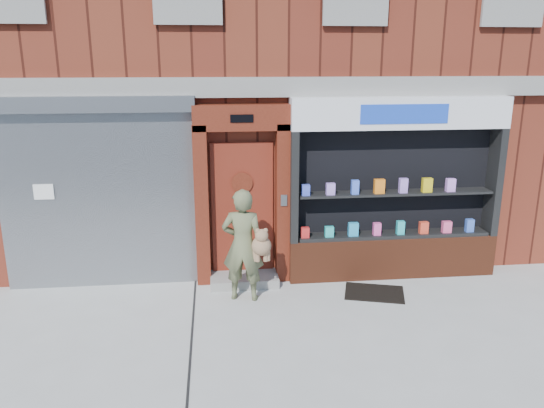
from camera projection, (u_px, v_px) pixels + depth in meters
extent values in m
plane|color=#9E9E99|center=(307.00, 333.00, 7.15)|extent=(80.00, 80.00, 0.00)
cube|color=maroon|center=(264.00, 39.00, 11.84)|extent=(12.00, 8.00, 8.00)
cube|color=gray|center=(289.00, 87.00, 8.15)|extent=(12.00, 0.16, 0.30)
cube|color=gray|center=(99.00, 202.00, 8.32)|extent=(3.00, 0.10, 2.80)
cube|color=slate|center=(90.00, 104.00, 7.86)|extent=(3.10, 0.30, 0.24)
cube|color=white|center=(44.00, 192.00, 8.12)|extent=(0.30, 0.01, 0.24)
cube|color=#4B170C|center=(202.00, 206.00, 8.44)|extent=(0.22, 0.28, 2.60)
cube|color=#4B170C|center=(283.00, 204.00, 8.58)|extent=(0.22, 0.28, 2.60)
cube|color=#4B170C|center=(241.00, 117.00, 8.14)|extent=(1.50, 0.28, 0.40)
cube|color=black|center=(242.00, 118.00, 7.99)|extent=(0.35, 0.01, 0.12)
cube|color=maroon|center=(242.00, 209.00, 8.64)|extent=(1.00, 0.06, 2.20)
cylinder|color=black|center=(242.00, 183.00, 8.48)|extent=(0.28, 0.02, 0.28)
cylinder|color=#4B170C|center=(242.00, 183.00, 8.47)|extent=(0.34, 0.02, 0.34)
cube|color=gray|center=(244.00, 280.00, 8.68)|extent=(1.10, 0.55, 0.15)
cube|color=slate|center=(284.00, 200.00, 8.41)|extent=(0.10, 0.02, 0.18)
cube|color=maroon|center=(391.00, 256.00, 8.97)|extent=(3.50, 0.40, 0.70)
cube|color=black|center=(293.00, 187.00, 8.46)|extent=(0.12, 0.40, 1.80)
cube|color=black|center=(494.00, 181.00, 8.81)|extent=(0.12, 0.40, 1.80)
cube|color=black|center=(392.00, 181.00, 8.81)|extent=(3.30, 0.03, 1.80)
cube|color=black|center=(392.00, 234.00, 8.87)|extent=(3.20, 0.36, 0.06)
cube|color=black|center=(395.00, 193.00, 8.68)|extent=(3.20, 0.36, 0.04)
cube|color=white|center=(400.00, 113.00, 8.33)|extent=(3.50, 0.40, 0.50)
cube|color=#183CB4|center=(405.00, 114.00, 8.13)|extent=(1.40, 0.01, 0.30)
cube|color=red|center=(305.00, 233.00, 8.60)|extent=(0.13, 0.09, 0.17)
cube|color=#24B7B5|center=(329.00, 232.00, 8.64)|extent=(0.14, 0.09, 0.17)
cube|color=#2999D0|center=(353.00, 229.00, 8.68)|extent=(0.16, 0.09, 0.22)
cube|color=#F050A3|center=(377.00, 229.00, 8.72)|extent=(0.12, 0.09, 0.21)
cube|color=#26B6C0|center=(400.00, 228.00, 8.76)|extent=(0.12, 0.09, 0.23)
cube|color=#EA4229|center=(424.00, 228.00, 8.81)|extent=(0.14, 0.09, 0.20)
cube|color=#F55188|center=(447.00, 227.00, 8.85)|extent=(0.15, 0.09, 0.19)
cube|color=blue|center=(469.00, 225.00, 8.89)|extent=(0.13, 0.09, 0.22)
cube|color=blue|center=(306.00, 190.00, 8.41)|extent=(0.12, 0.09, 0.17)
cube|color=#AE84EE|center=(330.00, 189.00, 8.45)|extent=(0.14, 0.09, 0.19)
cube|color=#446AE9|center=(355.00, 187.00, 8.49)|extent=(0.12, 0.09, 0.23)
cube|color=orange|center=(379.00, 186.00, 8.53)|extent=(0.16, 0.09, 0.23)
cube|color=#A97FE5|center=(403.00, 186.00, 8.57)|extent=(0.13, 0.09, 0.24)
cube|color=yellow|center=(427.00, 185.00, 8.62)|extent=(0.16, 0.09, 0.23)
cube|color=#D088F5|center=(450.00, 185.00, 8.66)|extent=(0.14, 0.09, 0.21)
imported|color=#5E6240|center=(243.00, 245.00, 7.95)|extent=(0.70, 0.53, 1.74)
sphere|color=#876243|center=(261.00, 246.00, 7.88)|extent=(0.30, 0.30, 0.30)
sphere|color=#876243|center=(262.00, 236.00, 7.79)|extent=(0.20, 0.20, 0.20)
sphere|color=#876243|center=(258.00, 231.00, 7.76)|extent=(0.07, 0.07, 0.07)
sphere|color=#876243|center=(266.00, 230.00, 7.77)|extent=(0.07, 0.07, 0.07)
cylinder|color=#876243|center=(255.00, 255.00, 7.91)|extent=(0.07, 0.07, 0.18)
cylinder|color=#876243|center=(268.00, 255.00, 7.93)|extent=(0.07, 0.07, 0.18)
cylinder|color=#876243|center=(258.00, 256.00, 7.90)|extent=(0.07, 0.07, 0.18)
cylinder|color=#876243|center=(266.00, 255.00, 7.91)|extent=(0.07, 0.07, 0.18)
cube|color=black|center=(374.00, 293.00, 8.34)|extent=(1.05, 0.87, 0.02)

